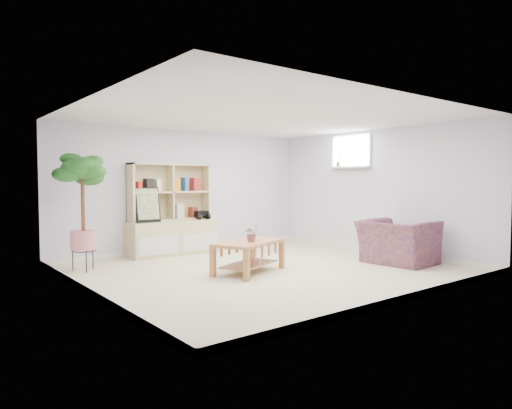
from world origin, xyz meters
TOP-DOWN VIEW (x-y plane):
  - floor at (0.00, 0.00)m, footprint 5.50×5.00m
  - ceiling at (0.00, 0.00)m, footprint 5.50×5.00m
  - walls at (0.00, 0.00)m, footprint 5.51×5.01m
  - baseboard at (0.00, 0.00)m, footprint 5.50×5.00m
  - window at (2.73, 0.60)m, footprint 0.10×0.98m
  - window_sill at (2.67, 0.60)m, footprint 0.14×1.00m
  - storage_unit at (-0.46, 2.24)m, footprint 1.73×0.59m
  - poster at (-0.99, 2.18)m, footprint 0.46×0.12m
  - toy_truck at (0.13, 2.15)m, footprint 0.38×0.28m
  - coffee_table at (-0.34, -0.01)m, footprint 1.34×1.05m
  - table_plant at (-0.34, -0.08)m, footprint 0.24×0.21m
  - floor_tree at (-2.30, 1.68)m, footprint 0.89×0.89m
  - armchair at (2.10, -0.97)m, footprint 1.04×1.18m
  - sill_plant at (2.67, 0.89)m, footprint 0.13×0.11m

SIDE VIEW (x-z plane):
  - floor at x=0.00m, z-range -0.01..0.01m
  - baseboard at x=0.00m, z-range 0.00..0.10m
  - coffee_table at x=-0.34m, z-range 0.00..0.48m
  - armchair at x=2.10m, z-range 0.00..0.84m
  - table_plant at x=-0.34m, z-range 0.48..0.74m
  - toy_truck at x=0.13m, z-range 0.65..0.84m
  - storage_unit at x=-0.46m, z-range 0.00..1.73m
  - floor_tree at x=-2.30m, z-range 0.00..1.85m
  - poster at x=-0.99m, z-range 0.65..1.29m
  - walls at x=0.00m, z-range 0.00..2.40m
  - window_sill at x=2.67m, z-range 1.66..1.70m
  - sill_plant at x=2.67m, z-range 1.70..1.92m
  - window at x=2.73m, z-range 1.66..2.34m
  - ceiling at x=0.00m, z-range 2.40..2.40m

